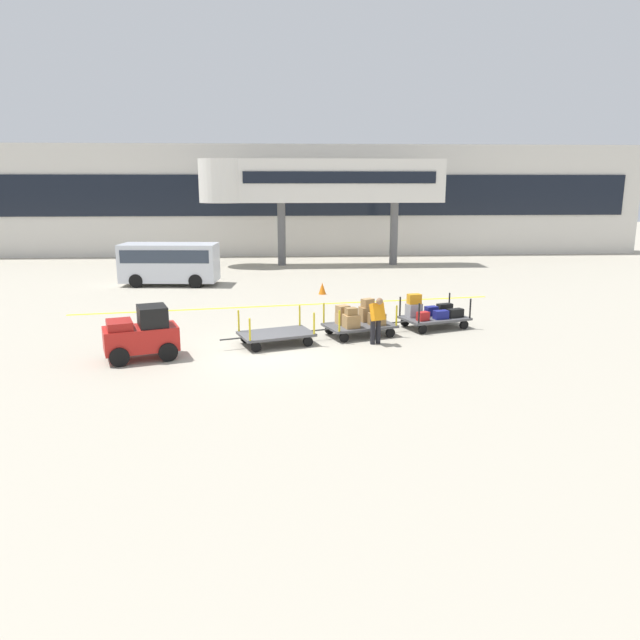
{
  "coord_description": "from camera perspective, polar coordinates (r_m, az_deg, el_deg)",
  "views": [
    {
      "loc": [
        0.61,
        -17.99,
        5.13
      ],
      "look_at": [
        1.67,
        -0.39,
        1.09
      ],
      "focal_mm": 33.82,
      "sensor_mm": 36.0,
      "label": 1
    }
  ],
  "objects": [
    {
      "name": "ground_plane",
      "position": [
        18.72,
        -5.19,
        -3.05
      ],
      "size": [
        120.0,
        120.0,
        0.0
      ],
      "primitive_type": "plane",
      "color": "#A8A08E"
    },
    {
      "name": "apron_lead_line",
      "position": [
        25.75,
        -2.74,
        1.41
      ],
      "size": [
        17.85,
        3.08,
        0.01
      ],
      "primitive_type": "cube",
      "rotation": [
        0.0,
        0.0,
        0.16
      ],
      "color": "yellow",
      "rests_on": "ground_plane"
    },
    {
      "name": "terminal_building",
      "position": [
        43.99,
        -4.32,
        11.22
      ],
      "size": [
        52.63,
        2.51,
        7.7
      ],
      "color": "beige",
      "rests_on": "ground_plane"
    },
    {
      "name": "jet_bridge",
      "position": [
        38.03,
        -0.79,
        12.93
      ],
      "size": [
        15.0,
        3.0,
        6.51
      ],
      "color": "silver",
      "rests_on": "ground_plane"
    },
    {
      "name": "baggage_tug",
      "position": [
        18.51,
        -16.5,
        -1.31
      ],
      "size": [
        2.35,
        1.79,
        1.58
      ],
      "color": "red",
      "rests_on": "ground_plane"
    },
    {
      "name": "baggage_cart_lead",
      "position": [
        19.46,
        -4.19,
        -1.36
      ],
      "size": [
        3.07,
        2.08,
        1.1
      ],
      "color": "#4C4C4F",
      "rests_on": "ground_plane"
    },
    {
      "name": "baggage_cart_middle",
      "position": [
        20.55,
        3.76,
        0.01
      ],
      "size": [
        3.07,
        2.08,
        1.19
      ],
      "color": "#4C4C4F",
      "rests_on": "ground_plane"
    },
    {
      "name": "baggage_cart_tail",
      "position": [
        22.03,
        10.57,
        0.58
      ],
      "size": [
        3.07,
        2.08,
        1.23
      ],
      "color": "#4C4C4F",
      "rests_on": "ground_plane"
    },
    {
      "name": "baggage_handler",
      "position": [
        19.4,
        5.4,
        0.16
      ],
      "size": [
        0.52,
        0.53,
        1.56
      ],
      "color": "black",
      "rests_on": "ground_plane"
    },
    {
      "name": "shuttle_van",
      "position": [
        31.67,
        -14.05,
        5.46
      ],
      "size": [
        4.93,
        2.28,
        2.1
      ],
      "color": "silver",
      "rests_on": "ground_plane"
    },
    {
      "name": "safety_cone_near",
      "position": [
        22.46,
        -14.32,
        0.02
      ],
      "size": [
        0.36,
        0.36,
        0.55
      ],
      "primitive_type": "cone",
      "color": "orange",
      "rests_on": "ground_plane"
    },
    {
      "name": "safety_cone_far",
      "position": [
        28.23,
        0.22,
        3.01
      ],
      "size": [
        0.36,
        0.36,
        0.55
      ],
      "primitive_type": "cone",
      "color": "orange",
      "rests_on": "ground_plane"
    }
  ]
}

